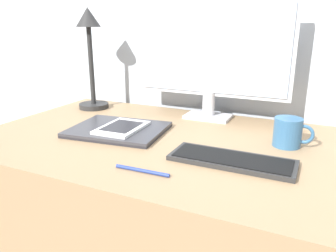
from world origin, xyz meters
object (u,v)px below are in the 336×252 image
(desk_lamp, at_px, (90,47))
(pen, at_px, (142,171))
(monitor, at_px, (211,55))
(ereader, at_px, (122,127))
(coffee_mug, at_px, (288,132))
(laptop, at_px, (118,130))
(keyboard, at_px, (232,160))

(desk_lamp, relative_size, pen, 2.84)
(monitor, height_order, ereader, monitor)
(desk_lamp, xyz_separation_m, coffee_mug, (0.81, -0.14, -0.21))
(desk_lamp, bearing_deg, laptop, -40.07)
(ereader, bearing_deg, laptop, 157.30)
(laptop, distance_m, ereader, 0.03)
(pen, bearing_deg, desk_lamp, 136.83)
(keyboard, relative_size, pen, 2.23)
(keyboard, relative_size, coffee_mug, 2.84)
(laptop, relative_size, coffee_mug, 2.88)
(monitor, relative_size, laptop, 1.80)
(laptop, bearing_deg, desk_lamp, 139.93)
(laptop, relative_size, desk_lamp, 0.80)
(keyboard, height_order, pen, keyboard)
(monitor, relative_size, keyboard, 1.82)
(laptop, bearing_deg, keyboard, -12.21)
(ereader, bearing_deg, coffee_mug, 12.10)
(coffee_mug, relative_size, pen, 0.79)
(laptop, bearing_deg, ereader, -22.70)
(ereader, bearing_deg, keyboard, -11.62)
(coffee_mug, bearing_deg, laptop, -169.28)
(laptop, distance_m, coffee_mug, 0.54)
(desk_lamp, height_order, coffee_mug, desk_lamp)
(keyboard, height_order, laptop, laptop)
(monitor, relative_size, coffee_mug, 5.17)
(keyboard, height_order, coffee_mug, coffee_mug)
(desk_lamp, distance_m, pen, 0.74)
(monitor, xyz_separation_m, coffee_mug, (0.31, -0.20, -0.19))
(laptop, xyz_separation_m, coffee_mug, (0.53, 0.10, 0.03))
(monitor, bearing_deg, ereader, -122.82)
(keyboard, bearing_deg, laptop, 167.79)
(pen, bearing_deg, monitor, 91.08)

